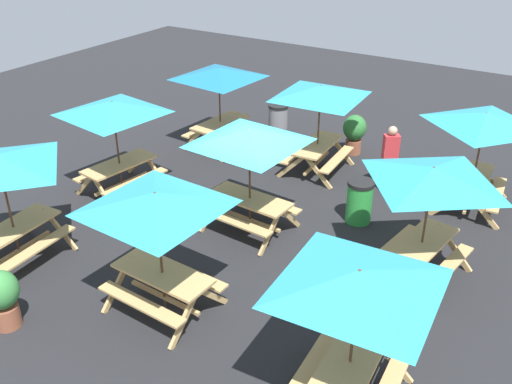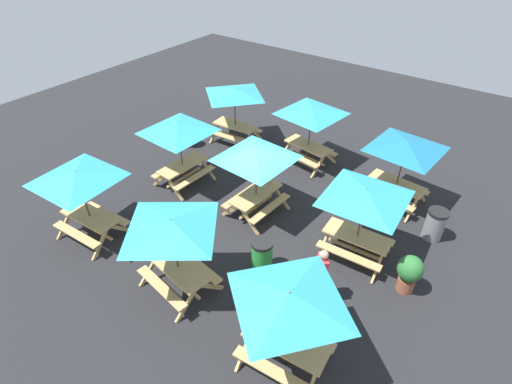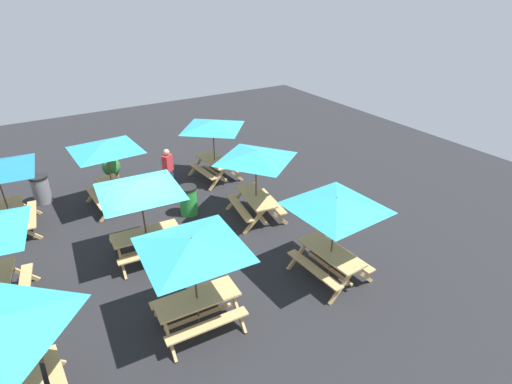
{
  "view_description": "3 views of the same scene",
  "coord_description": "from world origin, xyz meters",
  "views": [
    {
      "loc": [
        9.01,
        5.59,
        6.53
      ],
      "look_at": [
        0.05,
        -0.02,
        0.9
      ],
      "focal_mm": 40.0,
      "sensor_mm": 36.0,
      "label": 1
    },
    {
      "loc": [
        -5.73,
        7.88,
        8.14
      ],
      "look_at": [
        0.05,
        -0.02,
        0.9
      ],
      "focal_mm": 28.0,
      "sensor_mm": 36.0,
      "label": 2
    },
    {
      "loc": [
        9.35,
        -2.26,
        6.73
      ],
      "look_at": [
        -0.12,
        3.5,
        0.9
      ],
      "focal_mm": 28.0,
      "sensor_mm": 36.0,
      "label": 3
    }
  ],
  "objects": [
    {
      "name": "picnic_table_6",
      "position": [
        -3.23,
        -0.2,
        1.99
      ],
      "size": [
        2.82,
        2.82,
        2.34
      ],
      "rotation": [
        0.0,
        0.0,
        0.06
      ],
      "color": "tan",
      "rests_on": "ground"
    },
    {
      "name": "picnic_table_1",
      "position": [
        3.36,
        3.59,
        1.99
      ],
      "size": [
        2.82,
        2.82,
        2.34
      ],
      "rotation": [
        0.0,
        0.0,
        0.06
      ],
      "color": "tan",
      "rests_on": "ground"
    },
    {
      "name": "picnic_table_0",
      "position": [
        0.13,
        -0.12,
        1.99
      ],
      "size": [
        2.82,
        2.82,
        2.34
      ],
      "rotation": [
        0.0,
        0.0,
        1.5
      ],
      "color": "tan",
      "rests_on": "ground"
    },
    {
      "name": "trash_bin_gray",
      "position": [
        -4.76,
        -2.25,
        0.49
      ],
      "size": [
        0.59,
        0.59,
        0.98
      ],
      "color": "gray",
      "rests_on": "ground"
    },
    {
      "name": "trash_bin_green",
      "position": [
        -1.42,
        1.73,
        0.49
      ],
      "size": [
        0.59,
        0.59,
        0.98
      ],
      "color": "green",
      "rests_on": "ground"
    },
    {
      "name": "picnic_table_2",
      "position": [
        -0.12,
        3.5,
        1.99
      ],
      "size": [
        2.27,
        2.27,
        2.34
      ],
      "rotation": [
        0.0,
        0.0,
        -0.15
      ],
      "color": "tan",
      "rests_on": "ground"
    },
    {
      "name": "potted_plant_0",
      "position": [
        -4.8,
        0.14,
        0.64
      ],
      "size": [
        0.64,
        0.64,
        1.11
      ],
      "color": "#935138",
      "rests_on": "ground"
    },
    {
      "name": "picnic_table_4",
      "position": [
        3.14,
        0.03,
        1.99
      ],
      "size": [
        2.83,
        2.83,
        2.34
      ],
      "rotation": [
        0.0,
        0.0,
        1.52
      ],
      "color": "tan",
      "rests_on": "ground"
    },
    {
      "name": "person_standing",
      "position": [
        -3.16,
        1.74,
        0.89
      ],
      "size": [
        0.39,
        0.42,
        1.67
      ],
      "rotation": [
        0.0,
        0.0,
        2.19
      ],
      "color": "#2D334C",
      "rests_on": "ground"
    },
    {
      "name": "ground_plane",
      "position": [
        0.0,
        0.0,
        0.0
      ],
      "size": [
        30.16,
        30.16,
        0.0
      ],
      "primitive_type": "plane",
      "color": "#232326",
      "rests_on": "ground"
    },
    {
      "name": "picnic_table_7",
      "position": [
        -3.4,
        3.65,
        1.99
      ],
      "size": [
        2.17,
        2.17,
        2.34
      ],
      "rotation": [
        0.0,
        0.0,
        0.09
      ],
      "color": "tan",
      "rests_on": "ground"
    }
  ]
}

